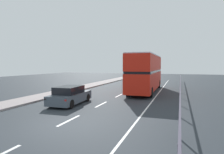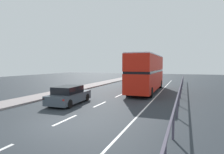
# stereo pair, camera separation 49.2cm
# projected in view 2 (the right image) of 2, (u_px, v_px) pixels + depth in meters

# --- Properties ---
(ground_plane) EXTENTS (75.60, 120.00, 0.10)m
(ground_plane) POSITION_uv_depth(u_px,v_px,m) (53.00, 127.00, 9.85)
(ground_plane) COLOR #282E34
(lane_paint_markings) EXTENTS (3.70, 46.00, 0.01)m
(lane_paint_markings) POSITION_uv_depth(u_px,v_px,m) (136.00, 100.00, 17.12)
(lane_paint_markings) COLOR silver
(lane_paint_markings) RESTS_ON ground
(bridge_side_railing) EXTENTS (0.10, 42.00, 1.20)m
(bridge_side_railing) POSITION_uv_depth(u_px,v_px,m) (180.00, 90.00, 16.14)
(bridge_side_railing) COLOR #4A4356
(bridge_side_railing) RESTS_ON ground
(double_decker_bus_red) EXTENTS (2.62, 11.23, 4.19)m
(double_decker_bus_red) POSITION_uv_depth(u_px,v_px,m) (147.00, 72.00, 22.26)
(double_decker_bus_red) COLOR red
(double_decker_bus_red) RESTS_ON ground
(hatchback_car_near) EXTENTS (2.00, 4.34, 1.42)m
(hatchback_car_near) POSITION_uv_depth(u_px,v_px,m) (69.00, 95.00, 15.30)
(hatchback_car_near) COLOR #424C56
(hatchback_car_near) RESTS_ON ground
(sedan_car_ahead) EXTENTS (1.81, 4.24, 1.33)m
(sedan_car_ahead) POSITION_uv_depth(u_px,v_px,m) (134.00, 79.00, 33.84)
(sedan_car_ahead) COLOR gray
(sedan_car_ahead) RESTS_ON ground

